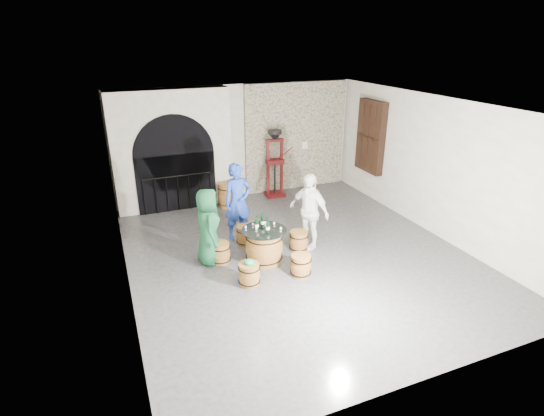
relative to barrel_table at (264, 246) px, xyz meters
name	(u,v)px	position (x,y,z in m)	size (l,w,h in m)	color
ground	(296,254)	(0.77, 0.04, -0.36)	(8.00, 8.00, 0.00)	#2F2F31
wall_back	(238,142)	(0.77, 4.04, 1.24)	(8.00, 8.00, 0.00)	beige
wall_front	(435,283)	(0.77, -3.96, 1.24)	(8.00, 8.00, 0.00)	beige
wall_left	(118,209)	(-2.73, 0.04, 1.24)	(8.00, 8.00, 0.00)	beige
wall_right	(433,166)	(4.27, 0.04, 1.24)	(8.00, 8.00, 0.00)	beige
ceiling	(300,106)	(0.77, 0.04, 2.84)	(8.00, 8.00, 0.00)	beige
stone_facing_panel	(296,137)	(2.57, 3.98, 1.24)	(3.20, 0.12, 3.18)	#AEA48A
arched_opening	(173,151)	(-1.13, 3.78, 1.22)	(3.10, 0.60, 3.19)	beige
shuttered_window	(370,137)	(4.15, 2.44, 1.44)	(0.23, 1.10, 2.00)	black
barrel_table	(264,246)	(0.00, 0.00, 0.00)	(0.94, 0.94, 0.73)	brown
barrel_stool_left	(220,253)	(-0.86, 0.32, -0.15)	(0.43, 0.43, 0.44)	brown
barrel_stool_far	(245,235)	(-0.10, 0.92, -0.15)	(0.43, 0.43, 0.44)	brown
barrel_stool_right	(299,241)	(0.90, 0.20, -0.15)	(0.43, 0.43, 0.44)	brown
barrel_stool_near_right	(301,265)	(0.47, -0.79, -0.15)	(0.43, 0.43, 0.44)	brown
barrel_stool_near_left	(249,274)	(-0.58, -0.71, -0.15)	(0.43, 0.43, 0.44)	brown
green_cap	(249,262)	(-0.58, -0.71, 0.11)	(0.23, 0.18, 0.10)	#0C8E4D
person_green	(208,227)	(-1.07, 0.39, 0.46)	(0.80, 0.52, 1.64)	#124024
person_blue	(238,202)	(-0.15, 1.29, 0.54)	(0.66, 0.43, 1.81)	#1B3796
person_white	(309,211)	(1.15, 0.26, 0.51)	(1.02, 0.42, 1.73)	silver
wine_bottle_left	(257,224)	(-0.14, 0.05, 0.50)	(0.08, 0.08, 0.32)	black
wine_bottle_center	(268,227)	(0.03, -0.14, 0.50)	(0.08, 0.08, 0.32)	black
wine_bottle_right	(263,221)	(0.03, 0.15, 0.50)	(0.08, 0.08, 0.32)	black
tasting_glass_a	(256,230)	(-0.17, -0.02, 0.42)	(0.05, 0.05, 0.10)	#BD7B24
tasting_glass_b	(274,224)	(0.26, 0.08, 0.42)	(0.05, 0.05, 0.10)	#BD7B24
tasting_glass_c	(253,225)	(-0.17, 0.19, 0.42)	(0.05, 0.05, 0.10)	#BD7B24
tasting_glass_d	(266,224)	(0.10, 0.17, 0.42)	(0.05, 0.05, 0.10)	#BD7B24
tasting_glass_e	(281,229)	(0.29, -0.20, 0.42)	(0.05, 0.05, 0.10)	#BD7B24
tasting_glass_f	(246,228)	(-0.35, 0.12, 0.42)	(0.05, 0.05, 0.10)	#BD7B24
side_barrel	(227,195)	(0.16, 3.26, -0.03)	(0.51, 0.51, 0.68)	brown
corking_press	(275,159)	(1.70, 3.53, 0.78)	(0.81, 0.47, 1.96)	#550E0F
control_box	(304,145)	(2.82, 3.90, 0.99)	(0.18, 0.10, 0.22)	silver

